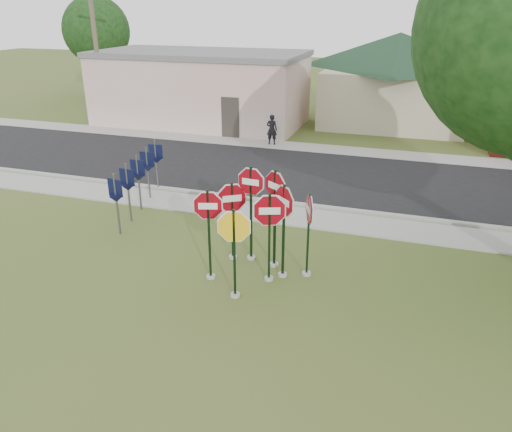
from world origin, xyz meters
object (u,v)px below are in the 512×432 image
(stop_sign_center, at_px, (269,224))
(pedestrian, at_px, (272,129))
(stop_sign_yellow, at_px, (234,242))
(utility_pole_near, at_px, (95,38))
(stop_sign_left, at_px, (209,223))

(stop_sign_center, distance_m, pedestrian, 13.64)
(pedestrian, bearing_deg, stop_sign_yellow, 99.42)
(stop_sign_yellow, relative_size, utility_pole_near, 0.26)
(utility_pole_near, height_order, pedestrian, utility_pole_near)
(utility_pole_near, distance_m, pedestrian, 11.34)
(stop_sign_left, relative_size, pedestrian, 1.70)
(stop_sign_left, bearing_deg, stop_sign_center, 14.53)
(stop_sign_yellow, height_order, utility_pole_near, utility_pole_near)
(stop_sign_center, xyz_separation_m, stop_sign_left, (-1.49, -0.39, 0.01))
(stop_sign_center, height_order, stop_sign_left, stop_sign_left)
(stop_sign_left, distance_m, utility_pole_near, 19.55)
(stop_sign_left, xyz_separation_m, utility_pole_near, (-12.82, 14.37, 3.36))
(utility_pole_near, xyz_separation_m, pedestrian, (10.52, -0.90, -4.14))
(utility_pole_near, bearing_deg, stop_sign_yellow, -47.53)
(stop_sign_left, height_order, utility_pole_near, utility_pole_near)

